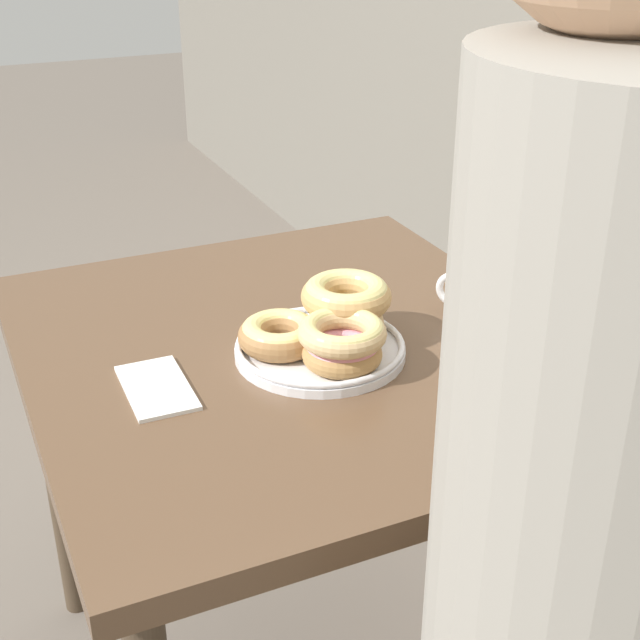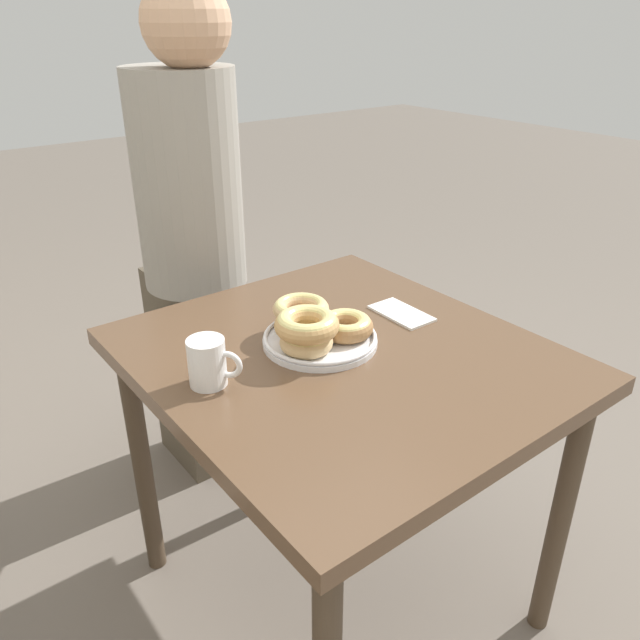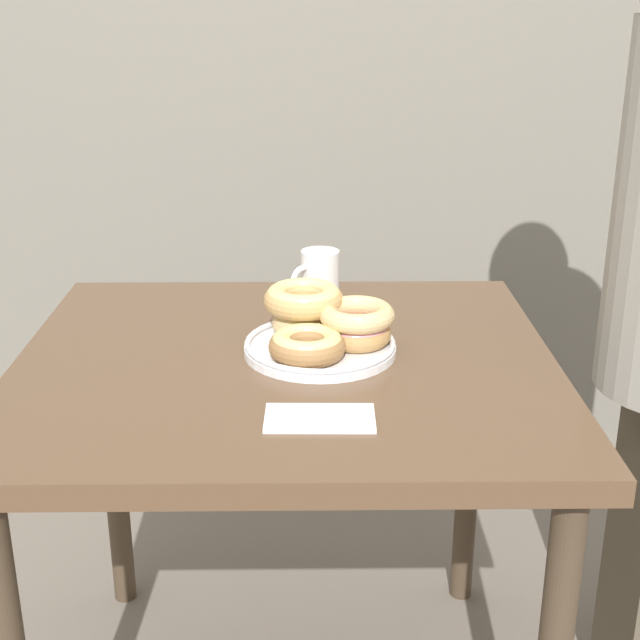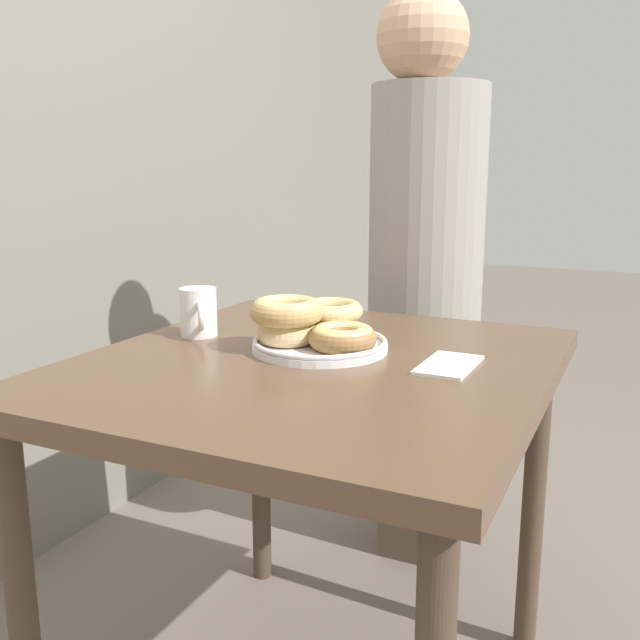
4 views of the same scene
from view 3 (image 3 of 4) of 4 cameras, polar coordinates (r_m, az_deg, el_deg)
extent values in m
cube|color=slate|center=(2.40, -1.79, 19.44)|extent=(8.00, 0.05, 2.60)
cube|color=brown|center=(1.52, -2.20, -3.07)|extent=(0.91, 0.82, 0.04)
cylinder|color=#473828|center=(2.05, -13.07, -8.84)|extent=(0.05, 0.05, 0.72)
cylinder|color=#473828|center=(2.03, 9.52, -8.81)|extent=(0.05, 0.05, 0.72)
cylinder|color=white|center=(1.52, 0.00, -1.87)|extent=(0.26, 0.26, 0.01)
torus|color=white|center=(1.52, 0.00, -1.45)|extent=(0.26, 0.26, 0.01)
torus|color=#B2844C|center=(1.52, 2.36, -0.89)|extent=(0.16, 0.16, 0.04)
torus|color=pink|center=(1.52, 2.36, -0.67)|extent=(0.15, 0.15, 0.03)
torus|color=#D6B27A|center=(1.56, -0.96, -0.16)|extent=(0.15, 0.15, 0.04)
torus|color=#E0D17F|center=(1.56, -0.96, 0.08)|extent=(0.13, 0.13, 0.03)
torus|color=#9E7042|center=(1.46, -0.83, -1.69)|extent=(0.15, 0.15, 0.04)
torus|color=#E0D17F|center=(1.46, -0.83, -1.42)|extent=(0.14, 0.14, 0.03)
torus|color=#D6B27A|center=(1.51, 2.38, 0.32)|extent=(0.18, 0.18, 0.03)
torus|color=#E0D17F|center=(1.51, 2.38, 0.52)|extent=(0.17, 0.17, 0.03)
torus|color=tan|center=(1.55, -1.05, 1.30)|extent=(0.19, 0.19, 0.04)
torus|color=#E0D17F|center=(1.55, -1.05, 1.57)|extent=(0.18, 0.18, 0.03)
cylinder|color=white|center=(1.77, 0.01, 2.88)|extent=(0.08, 0.08, 0.10)
cylinder|color=#382114|center=(1.76, 0.01, 4.25)|extent=(0.06, 0.06, 0.00)
torus|color=white|center=(1.74, -1.10, 2.59)|extent=(0.05, 0.05, 0.06)
cube|color=white|center=(1.29, -0.01, -6.30)|extent=(0.16, 0.09, 0.01)
camera|label=1|loc=(1.43, 52.18, 15.56)|focal=50.00mm
camera|label=2|loc=(2.37, -26.55, 20.73)|focal=35.00mm
camera|label=4|loc=(1.47, -54.21, 2.57)|focal=40.00mm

